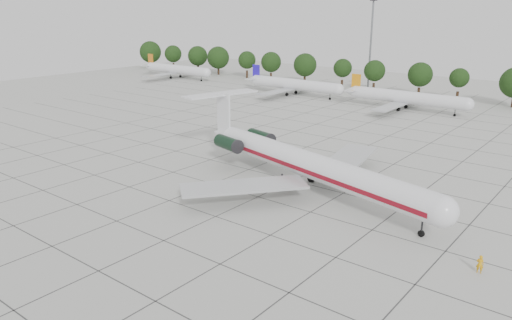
% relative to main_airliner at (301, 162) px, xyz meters
% --- Properties ---
extents(ground, '(260.00, 260.00, 0.00)m').
position_rel_main_airliner_xyz_m(ground, '(-2.29, -6.36, -3.67)').
color(ground, '#BABAB2').
rests_on(ground, ground).
extents(apron_joints, '(170.00, 170.00, 0.02)m').
position_rel_main_airliner_xyz_m(apron_joints, '(-2.29, 8.64, -3.66)').
color(apron_joints, '#383838').
rests_on(apron_joints, ground).
extents(main_airliner, '(43.76, 33.81, 10.39)m').
position_rel_main_airliner_xyz_m(main_airliner, '(0.00, 0.00, 0.00)').
color(main_airliner, silver).
rests_on(main_airliner, ground).
extents(ground_crew, '(0.73, 0.55, 1.80)m').
position_rel_main_airliner_xyz_m(ground_crew, '(25.52, -8.72, -2.77)').
color(ground_crew, orange).
rests_on(ground_crew, ground).
extents(bg_airliner_a, '(28.24, 27.20, 7.40)m').
position_rel_main_airliner_xyz_m(bg_airliner_a, '(-91.79, 62.99, -0.76)').
color(bg_airliner_a, silver).
rests_on(bg_airliner_a, ground).
extents(bg_airliner_b, '(28.24, 27.20, 7.40)m').
position_rel_main_airliner_xyz_m(bg_airliner_b, '(-41.83, 59.86, -0.76)').
color(bg_airliner_b, silver).
rests_on(bg_airliner_b, ground).
extents(bg_airliner_c, '(28.24, 27.20, 7.40)m').
position_rel_main_airliner_xyz_m(bg_airliner_c, '(-9.63, 59.34, -0.76)').
color(bg_airliner_c, silver).
rests_on(bg_airliner_c, ground).
extents(tree_line, '(249.86, 8.44, 10.22)m').
position_rel_main_airliner_xyz_m(tree_line, '(-13.98, 78.64, 2.31)').
color(tree_line, '#332114').
rests_on(tree_line, ground).
extents(floodlight_mast, '(1.60, 1.60, 25.45)m').
position_rel_main_airliner_xyz_m(floodlight_mast, '(-32.29, 85.64, 10.61)').
color(floodlight_mast, slate).
rests_on(floodlight_mast, ground).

